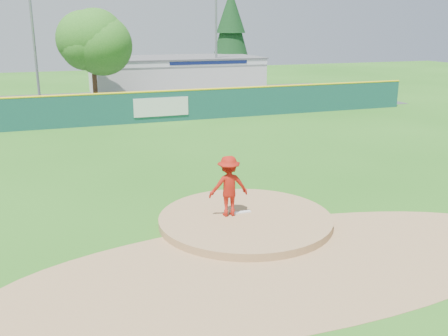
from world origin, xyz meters
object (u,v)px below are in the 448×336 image
object	(u,v)px
van	(120,103)
conifer_tree	(231,31)
pool_building_grp	(175,75)
pitcher	(229,186)
light_pole_right	(216,32)
light_pole_left	(32,26)
deciduous_tree	(92,47)

from	to	relation	value
van	conifer_tree	xyz separation A→B (m)	(13.58, 13.42, 4.86)
pool_building_grp	conifer_tree	size ratio (longest dim) A/B	1.60
pool_building_grp	pitcher	bearing A→B (deg)	-101.53
van	pool_building_grp	size ratio (longest dim) A/B	0.31
pool_building_grp	light_pole_right	xyz separation A→B (m)	(3.00, -2.99, 3.88)
pitcher	light_pole_left	size ratio (longest dim) A/B	0.18
pitcher	pool_building_grp	world-z (taller)	pool_building_grp
conifer_tree	light_pole_left	world-z (taller)	light_pole_left
pitcher	conifer_tree	xyz separation A→B (m)	(13.47, 35.73, 4.32)
pitcher	light_pole_left	world-z (taller)	light_pole_left
deciduous_tree	van	bearing A→B (deg)	-59.57
van	pool_building_grp	world-z (taller)	pool_building_grp
van	light_pole_left	size ratio (longest dim) A/B	0.43
light_pole_right	pool_building_grp	bearing A→B (deg)	135.05
van	conifer_tree	distance (m)	19.70
conifer_tree	light_pole_right	xyz separation A→B (m)	(-4.00, -7.00, 0.00)
deciduous_tree	conifer_tree	distance (m)	18.63
deciduous_tree	light_pole_left	bearing A→B (deg)	153.43
deciduous_tree	light_pole_right	distance (m)	11.75
van	deciduous_tree	bearing A→B (deg)	45.10
light_pole_left	light_pole_right	world-z (taller)	light_pole_left
pitcher	light_pole_right	xyz separation A→B (m)	(9.47, 28.73, 4.32)
conifer_tree	pool_building_grp	bearing A→B (deg)	-150.22
pitcher	deciduous_tree	distance (m)	25.00
van	pool_building_grp	bearing A→B (deg)	-20.26
pitcher	conifer_tree	world-z (taller)	conifer_tree
light_pole_right	deciduous_tree	bearing A→B (deg)	-160.02
light_pole_left	light_pole_right	size ratio (longest dim) A/B	1.10
deciduous_tree	pitcher	bearing A→B (deg)	-86.46
van	light_pole_left	distance (m)	8.82
conifer_tree	light_pole_right	bearing A→B (deg)	-119.74
pitcher	conifer_tree	distance (m)	38.43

